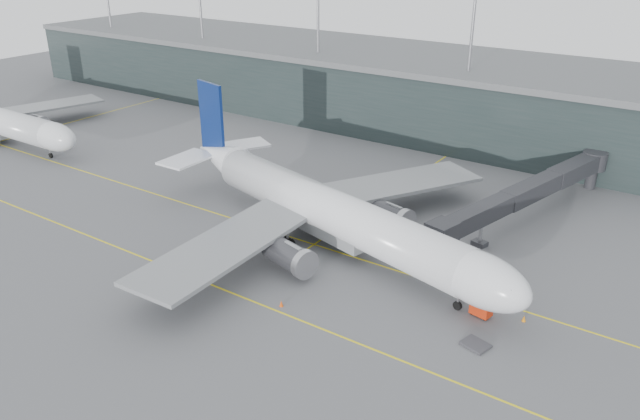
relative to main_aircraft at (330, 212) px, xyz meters
The scene contains 17 objects.
ground 8.82m from the main_aircraft, 158.13° to the left, with size 320.00×320.00×0.00m, color #5C5C61.
taxiline_a 8.48m from the main_aircraft, 169.16° to the right, with size 160.00×0.25×0.02m, color yellow.
taxiline_b 19.22m from the main_aircraft, 111.31° to the right, with size 160.00×0.25×0.02m, color yellow.
taxiline_lead_main 23.31m from the main_aircraft, 94.40° to the left, with size 0.25×60.00×0.02m, color yellow.
taxiline_lead_adj 84.99m from the main_aircraft, 164.48° to the left, with size 0.25×60.00×0.02m, color yellow.
terminal 61.14m from the main_aircraft, 96.34° to the left, with size 240.00×36.00×29.00m.
main_aircraft is the anchor object (origin of this frame).
jet_bridge 31.78m from the main_aircraft, 52.80° to the left, with size 13.09×44.57×6.43m.
gse_cart 24.72m from the main_aircraft, 11.88° to the right, with size 2.51×1.85×1.56m.
baggage_dolly 28.07m from the main_aircraft, 22.74° to the right, with size 2.75×2.20×0.27m, color #39393E.
uld_a 18.48m from the main_aircraft, 136.42° to the left, with size 2.04×1.74×1.67m.
uld_b 17.50m from the main_aircraft, 123.22° to the left, with size 2.54×2.28×1.91m.
uld_c 14.89m from the main_aircraft, 119.76° to the left, with size 2.51×2.24×1.92m.
cone_nose 28.83m from the main_aircraft, ahead, with size 0.46×0.46×0.73m, color orange.
cone_wing_stbd 17.35m from the main_aircraft, 76.10° to the right, with size 0.48×0.48×0.76m, color #EE4F0D.
cone_wing_port 15.96m from the main_aircraft, 73.71° to the left, with size 0.39×0.39×0.62m, color #EA520D.
cone_tail 16.03m from the main_aircraft, 154.23° to the right, with size 0.39×0.39×0.63m, color #D55E0B.
Camera 1 is at (49.11, -67.11, 40.01)m, focal length 35.00 mm.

